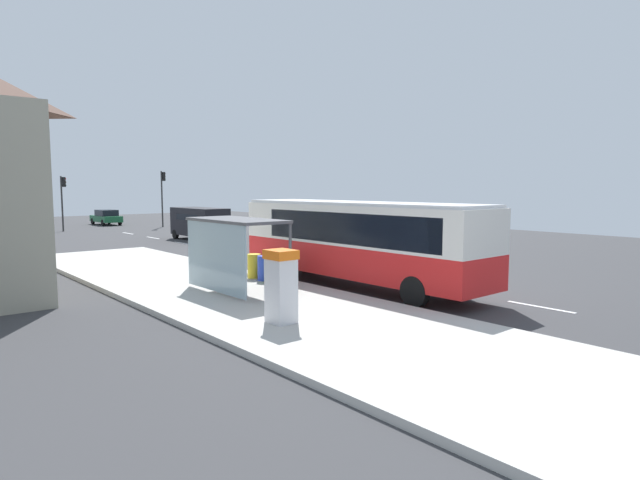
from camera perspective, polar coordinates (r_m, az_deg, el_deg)
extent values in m
cube|color=#38383A|center=(32.17, -11.12, -1.13)|extent=(56.00, 92.00, 0.04)
cube|color=beige|center=(18.71, -10.27, -5.65)|extent=(6.20, 30.00, 0.18)
cube|color=silver|center=(18.06, 22.73, -6.69)|extent=(0.16, 2.20, 0.01)
cube|color=silver|center=(20.74, 10.29, -4.78)|extent=(0.16, 2.20, 0.01)
cube|color=silver|center=(24.17, 1.09, -3.20)|extent=(0.16, 2.20, 0.01)
cube|color=silver|center=(28.08, -5.68, -1.98)|extent=(0.16, 2.20, 0.01)
cube|color=silver|center=(32.29, -10.73, -1.05)|extent=(0.16, 2.20, 0.01)
cube|color=silver|center=(36.70, -14.59, -0.33)|extent=(0.16, 2.20, 0.01)
cube|color=silver|center=(41.24, -17.61, 0.23)|extent=(0.16, 2.20, 0.01)
cube|color=silver|center=(45.88, -20.03, 0.68)|extent=(0.16, 2.20, 0.01)
cube|color=red|center=(19.97, 4.04, -1.99)|extent=(2.57, 11.02, 1.15)
cube|color=silver|center=(19.84, 4.07, 1.73)|extent=(2.57, 11.02, 1.45)
cube|color=silver|center=(19.80, 4.08, 3.97)|extent=(2.44, 10.79, 0.12)
cube|color=black|center=(24.02, -5.13, 2.24)|extent=(2.30, 0.13, 1.22)
cube|color=black|center=(18.65, 2.51, 1.26)|extent=(0.13, 8.58, 1.10)
cylinder|color=black|center=(22.29, -5.13, -2.69)|extent=(0.29, 1.00, 1.00)
cylinder|color=black|center=(23.66, -0.67, -2.18)|extent=(0.29, 1.00, 1.00)
cylinder|color=black|center=(16.79, 10.21, -5.53)|extent=(0.29, 1.00, 1.00)
cylinder|color=black|center=(18.57, 14.63, -4.55)|extent=(0.29, 1.00, 1.00)
cube|color=black|center=(38.64, -12.89, 1.96)|extent=(2.08, 5.23, 1.96)
cube|color=black|center=(38.62, -12.90, 2.45)|extent=(2.09, 3.15, 0.44)
cylinder|color=black|center=(37.42, -10.19, 0.39)|extent=(0.23, 0.68, 0.68)
cylinder|color=black|center=(36.53, -12.61, 0.21)|extent=(0.23, 0.68, 0.68)
cylinder|color=black|center=(40.89, -13.08, 0.77)|extent=(0.23, 0.68, 0.68)
cylinder|color=black|center=(40.08, -15.35, 0.62)|extent=(0.23, 0.68, 0.68)
cube|color=#195933|center=(57.31, -22.12, 2.15)|extent=(1.87, 4.43, 0.60)
cube|color=black|center=(57.09, -22.08, 2.74)|extent=(1.62, 2.40, 0.60)
cylinder|color=black|center=(58.49, -23.35, 1.87)|extent=(0.21, 0.64, 0.64)
cylinder|color=black|center=(59.01, -21.84, 1.96)|extent=(0.21, 0.64, 0.64)
cylinder|color=black|center=(55.65, -22.40, 1.74)|extent=(0.21, 0.64, 0.64)
cylinder|color=black|center=(56.19, -20.82, 1.83)|extent=(0.21, 0.64, 0.64)
cube|color=silver|center=(13.97, -4.23, -5.51)|extent=(0.60, 0.70, 1.70)
cube|color=orange|center=(13.82, -4.26, -1.56)|extent=(0.66, 0.76, 0.24)
cube|color=black|center=(14.10, -3.21, -4.28)|extent=(0.03, 0.36, 0.44)
cylinder|color=green|center=(19.85, -4.91, -3.27)|extent=(0.52, 0.52, 0.95)
cylinder|color=blue|center=(20.42, -6.05, -3.03)|extent=(0.52, 0.52, 0.95)
cylinder|color=yellow|center=(21.00, -7.13, -2.80)|extent=(0.52, 0.52, 0.95)
cylinder|color=#2D2D2D|center=(52.23, -16.71, 4.25)|extent=(0.14, 0.14, 5.28)
cube|color=black|center=(52.32, -16.55, 6.60)|extent=(0.24, 0.28, 0.84)
sphere|color=#360606|center=(52.38, -16.44, 6.91)|extent=(0.16, 0.16, 0.16)
sphere|color=#3C2C03|center=(52.37, -16.43, 6.60)|extent=(0.16, 0.16, 0.16)
sphere|color=green|center=(52.37, -16.42, 6.29)|extent=(0.16, 0.16, 0.16)
cylinder|color=#2D2D2D|center=(50.20, -26.11, 3.53)|extent=(0.14, 0.14, 4.71)
cube|color=black|center=(50.24, -25.96, 5.66)|extent=(0.24, 0.28, 0.84)
sphere|color=red|center=(50.27, -25.84, 5.98)|extent=(0.16, 0.16, 0.16)
sphere|color=#3C2C03|center=(50.27, -25.83, 5.67)|extent=(0.16, 0.16, 0.16)
sphere|color=black|center=(50.27, -25.81, 5.35)|extent=(0.16, 0.16, 0.16)
cube|color=#4C4C51|center=(18.22, -9.00, 2.13)|extent=(1.80, 4.00, 0.10)
cube|color=#8CA5B2|center=(17.91, -11.27, -1.83)|extent=(0.06, 3.80, 2.30)
cylinder|color=#4C4C51|center=(17.25, -3.23, -2.12)|extent=(0.10, 0.10, 2.44)
cylinder|color=#4C4C51|center=(20.39, -9.69, -0.98)|extent=(0.10, 0.10, 2.44)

